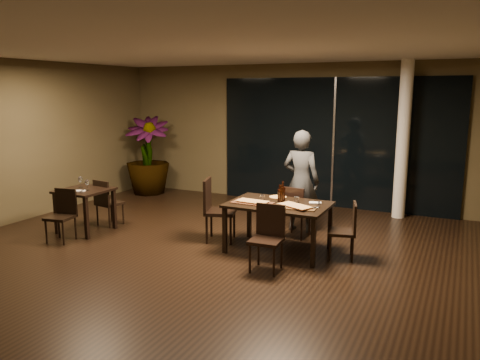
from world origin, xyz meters
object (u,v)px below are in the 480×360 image
bottle_c (283,192)px  diner (301,181)px  side_table (85,196)px  chair_main_right (347,228)px  bottle_a (280,193)px  main_table (278,208)px  chair_side_near (63,212)px  potted_plant (148,155)px  chair_main_far (295,209)px  chair_main_left (215,206)px  chair_main_near (268,234)px  chair_side_far (106,200)px  bottle_b (281,194)px

bottle_c → diner: bearing=93.7°
side_table → chair_main_right: chair_main_right is taller
diner → bottle_a: bearing=93.4°
main_table → bottle_c: size_ratio=4.54×
main_table → diner: size_ratio=0.85×
chair_side_near → diner: bearing=23.5°
potted_plant → bottle_c: (4.34, -2.43, -0.00)m
chair_main_far → chair_main_right: chair_main_far is taller
chair_main_far → chair_side_near: bearing=33.2°
chair_side_near → chair_main_left: bearing=15.6°
side_table → chair_main_near: (3.54, -0.25, -0.12)m
chair_main_right → chair_side_near: size_ratio=0.99×
potted_plant → bottle_a: 4.93m
main_table → bottle_a: bearing=101.6°
chair_side_far → chair_main_near: bearing=177.5°
chair_main_near → chair_main_left: bearing=144.6°
chair_main_near → chair_main_far: bearing=91.4°
chair_main_right → bottle_a: bearing=-102.8°
diner → bottle_b: 1.14m
main_table → chair_main_left: (-1.12, 0.03, -0.10)m
chair_main_left → chair_main_right: size_ratio=1.23×
chair_side_far → bottle_c: 3.37m
chair_side_near → bottle_b: (3.40, 1.05, 0.42)m
chair_side_near → bottle_c: bearing=8.4°
chair_main_near → bottle_b: bearing=94.6°
main_table → bottle_b: bearing=18.5°
diner → bottle_c: bearing=96.2°
chair_main_left → chair_main_right: bearing=-105.7°
chair_main_far → bottle_b: bottle_b is taller
side_table → chair_main_right: size_ratio=0.96×
main_table → chair_side_near: chair_side_near is taller
chair_main_right → chair_side_far: (-4.32, -0.21, 0.01)m
side_table → bottle_c: bottle_c is taller
chair_main_right → bottle_a: (-1.04, -0.04, 0.42)m
chair_main_right → bottle_c: size_ratio=2.54×
chair_main_near → chair_main_right: 1.24m
chair_main_far → potted_plant: (-4.32, 1.78, 0.43)m
chair_side_near → bottle_a: bottle_a is taller
chair_main_left → chair_main_far: bearing=-76.6°
main_table → potted_plant: (-4.30, 2.50, 0.24)m
chair_main_near → chair_side_far: chair_main_near is taller
chair_side_far → bottle_b: (3.33, 0.10, 0.41)m
chair_main_near → diner: (-0.17, 1.90, 0.39)m
chair_side_near → potted_plant: 3.69m
chair_side_far → bottle_a: (3.28, 0.17, 0.41)m
chair_main_left → chair_main_near: bearing=-140.0°
chair_main_right → diner: bearing=-149.5°
potted_plant → bottle_c: size_ratio=5.55×
chair_main_right → side_table: bearing=-97.2°
potted_plant → bottle_c: bearing=-29.2°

